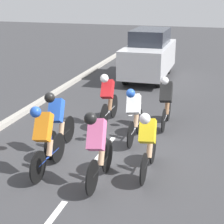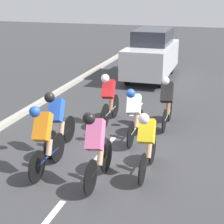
% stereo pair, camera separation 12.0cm
% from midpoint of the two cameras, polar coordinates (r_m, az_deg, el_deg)
% --- Properties ---
extents(ground_plane, '(60.00, 60.00, 0.00)m').
position_cam_midpoint_polar(ground_plane, '(9.01, -1.07, -6.07)').
color(ground_plane, '#38383A').
extents(lane_stripe_near, '(0.12, 1.40, 0.01)m').
position_cam_midpoint_polar(lane_stripe_near, '(6.62, -9.52, -16.29)').
color(lane_stripe_near, white).
rests_on(lane_stripe_near, ground).
extents(lane_stripe_mid, '(0.12, 1.40, 0.01)m').
position_cam_midpoint_polar(lane_stripe_mid, '(9.21, -0.63, -5.49)').
color(lane_stripe_mid, white).
rests_on(lane_stripe_mid, ground).
extents(lane_stripe_far, '(0.12, 1.40, 0.01)m').
position_cam_midpoint_polar(lane_stripe_far, '(12.09, 4.03, 0.45)').
color(lane_stripe_far, white).
rests_on(lane_stripe_far, ground).
extents(cyclist_pink, '(0.39, 1.67, 1.59)m').
position_cam_midpoint_polar(cyclist_pink, '(7.28, -1.97, -5.07)').
color(cyclist_pink, black).
rests_on(cyclist_pink, ground).
extents(cyclist_white, '(0.38, 1.64, 1.44)m').
position_cam_midpoint_polar(cyclist_white, '(9.35, 3.79, -0.19)').
color(cyclist_white, black).
rests_on(cyclist_white, ground).
extents(cyclist_orange, '(0.38, 1.65, 1.55)m').
position_cam_midpoint_polar(cyclist_orange, '(7.85, -9.89, -3.75)').
color(cyclist_orange, black).
rests_on(cyclist_orange, ground).
extents(cyclist_red, '(0.36, 1.67, 1.50)m').
position_cam_midpoint_polar(cyclist_red, '(10.58, -0.16, 2.29)').
color(cyclist_red, black).
rests_on(cyclist_red, ground).
extents(cyclist_black, '(0.36, 1.60, 1.49)m').
position_cam_midpoint_polar(cyclist_black, '(10.42, 8.71, 1.77)').
color(cyclist_black, black).
rests_on(cyclist_black, ground).
extents(cyclist_blue, '(0.39, 1.72, 1.52)m').
position_cam_midpoint_polar(cyclist_blue, '(8.85, -7.99, -1.07)').
color(cyclist_blue, black).
rests_on(cyclist_blue, ground).
extents(cyclist_yellow, '(0.36, 1.65, 1.43)m').
position_cam_midpoint_polar(cyclist_yellow, '(7.70, 5.79, -4.48)').
color(cyclist_yellow, black).
rests_on(cyclist_yellow, ground).
extents(support_car, '(1.70, 4.12, 2.07)m').
position_cam_midpoint_polar(support_car, '(16.00, 6.28, 8.71)').
color(support_car, black).
rests_on(support_car, ground).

